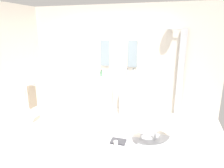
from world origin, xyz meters
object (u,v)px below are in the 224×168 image
at_px(pedestal_sink_left, 102,93).
at_px(coffee_mug, 116,143).
at_px(pedestal_sink_right, 130,95).
at_px(soap_bottle_green, 101,73).
at_px(lounge_chair, 156,126).
at_px(magazine_charcoal, 118,141).
at_px(soap_bottle_black, 101,74).
at_px(soap_bottle_grey, 127,73).
at_px(towel_rack, 31,97).
at_px(soap_bottle_clear, 133,73).
at_px(shower_column, 180,72).

relative_size(pedestal_sink_left, coffee_mug, 10.80).
height_order(pedestal_sink_right, soap_bottle_green, soap_bottle_green).
xyz_separation_m(lounge_chair, magazine_charcoal, (-0.64, -0.19, -0.33)).
distance_m(soap_bottle_black, soap_bottle_grey, 0.64).
bearing_deg(towel_rack, pedestal_sink_left, 45.38).
bearing_deg(soap_bottle_black, coffee_mug, -60.87).
xyz_separation_m(lounge_chair, towel_rack, (-2.62, -0.01, 0.28)).
bearing_deg(soap_bottle_black, pedestal_sink_right, 9.38).
bearing_deg(soap_bottle_green, towel_rack, -138.87).
relative_size(pedestal_sink_right, magazine_charcoal, 3.74).
bearing_deg(coffee_mug, soap_bottle_clear, 91.21).
bearing_deg(lounge_chair, magazine_charcoal, -163.90).
bearing_deg(towel_rack, soap_bottle_clear, 33.92).
relative_size(shower_column, towel_rack, 2.16).
bearing_deg(lounge_chair, soap_bottle_grey, 122.96).
xyz_separation_m(pedestal_sink_left, soap_bottle_grey, (0.62, 0.09, 0.54)).
distance_m(pedestal_sink_left, magazine_charcoal, 1.64).
height_order(magazine_charcoal, soap_bottle_green, soap_bottle_green).
distance_m(pedestal_sink_right, shower_column, 1.28).
relative_size(pedestal_sink_right, towel_rack, 1.08).
bearing_deg(soap_bottle_clear, soap_bottle_black, -163.33).
height_order(pedestal_sink_right, coffee_mug, pedestal_sink_right).
distance_m(lounge_chair, magazine_charcoal, 0.75).
distance_m(pedestal_sink_left, soap_bottle_black, 0.53).
bearing_deg(coffee_mug, towel_rack, 171.02).
xyz_separation_m(pedestal_sink_left, coffee_mug, (0.79, -1.50, -0.41)).
bearing_deg(soap_bottle_green, pedestal_sink_right, 11.55).
relative_size(lounge_chair, soap_bottle_black, 8.76).
bearing_deg(pedestal_sink_left, shower_column, 5.73).
distance_m(towel_rack, soap_bottle_black, 1.64).
bearing_deg(soap_bottle_grey, pedestal_sink_left, -171.46).
height_order(lounge_chair, soap_bottle_black, soap_bottle_black).
relative_size(pedestal_sink_left, towel_rack, 1.08).
xyz_separation_m(pedestal_sink_right, shower_column, (1.11, 0.18, 0.61)).
distance_m(shower_column, lounge_chair, 1.59).
xyz_separation_m(pedestal_sink_right, lounge_chair, (0.74, -1.18, -0.12)).
height_order(shower_column, lounge_chair, shower_column).
xyz_separation_m(pedestal_sink_right, soap_bottle_clear, (0.05, 0.11, 0.55)).
distance_m(pedestal_sink_right, soap_bottle_black, 0.87).
bearing_deg(towel_rack, coffee_mug, -8.98).
distance_m(magazine_charcoal, soap_bottle_green, 1.75).
bearing_deg(soap_bottle_grey, towel_rack, -144.40).
bearing_deg(magazine_charcoal, soap_bottle_black, 120.31).
distance_m(pedestal_sink_left, shower_column, 1.93).
relative_size(magazine_charcoal, soap_bottle_clear, 1.48).
distance_m(shower_column, soap_bottle_green, 1.82).
xyz_separation_m(lounge_chair, soap_bottle_black, (-1.43, 1.07, 0.64)).
distance_m(lounge_chair, soap_bottle_green, 1.87).
distance_m(towel_rack, magazine_charcoal, 2.07).
xyz_separation_m(magazine_charcoal, coffee_mug, (-0.01, -0.13, 0.03)).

